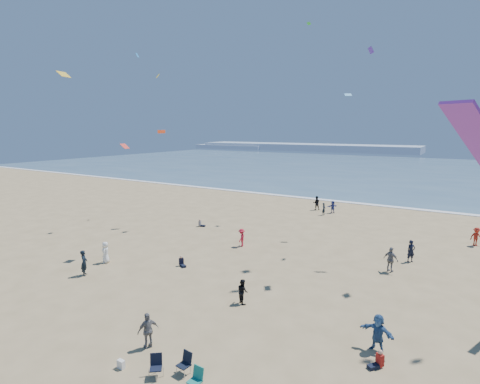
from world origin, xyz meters
The scene contains 10 objects.
ground centered at (0.00, 0.00, 0.00)m, with size 220.00×220.00×0.00m, color tan.
ocean centered at (0.00, 95.00, 0.03)m, with size 220.00×100.00×0.06m, color #476B84.
surf_line centered at (0.00, 45.00, 0.04)m, with size 220.00×1.20×0.08m, color white.
headland_far centered at (-60.00, 170.00, 1.60)m, with size 110.00×20.00×3.20m, color #7A8EA8.
headland_near centered at (-100.00, 165.00, 1.00)m, with size 40.00×14.00×2.00m, color #7A8EA8.
standing_flyers centered at (3.19, 18.94, 0.88)m, with size 30.01×42.49×1.94m.
seated_group centered at (-0.32, 6.54, 0.42)m, with size 23.40×28.85×0.84m.
chair_cluster centered at (2.92, 1.39, 0.50)m, with size 2.74×1.55×1.00m.
white_tote centered at (0.13, 0.69, 0.20)m, with size 0.35×0.20×0.40m, color white.
kites_aloft centered at (8.33, 12.88, 14.32)m, with size 48.75×39.99×30.34m.
Camera 1 is at (12.90, -9.64, 10.80)m, focal length 28.00 mm.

